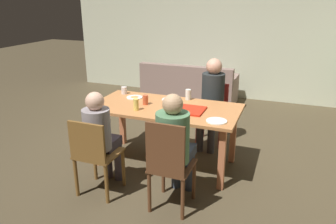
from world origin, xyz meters
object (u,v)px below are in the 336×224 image
(chair_2, at_px, (213,112))
(drinking_glass_2, at_px, (124,90))
(drinking_glass_3, at_px, (145,100))
(person_2, at_px, (212,96))
(person_0, at_px, (101,133))
(plate_2, at_px, (217,121))
(pizza_box_0, at_px, (190,110))
(person_1, at_px, (175,141))
(couch, at_px, (189,89))
(chair_1, at_px, (169,163))
(plate_1, at_px, (170,99))
(plate_0, at_px, (135,97))
(drinking_glass_1, at_px, (188,95))
(dining_table, at_px, (165,114))
(chair_0, at_px, (94,154))
(drinking_glass_0, at_px, (136,105))

(chair_2, height_order, drinking_glass_2, drinking_glass_2)
(drinking_glass_3, bearing_deg, person_2, 50.25)
(person_0, distance_m, plate_2, 1.26)
(person_0, distance_m, pizza_box_0, 1.07)
(person_1, relative_size, couch, 0.65)
(plate_2, xyz_separation_m, drinking_glass_3, (-0.97, 0.27, 0.05))
(plate_2, bearing_deg, couch, 112.67)
(chair_1, height_order, pizza_box_0, chair_1)
(plate_1, xyz_separation_m, drinking_glass_2, (-0.70, 0.04, 0.04))
(pizza_box_0, distance_m, plate_2, 0.44)
(plate_0, bearing_deg, drinking_glass_1, 14.66)
(person_0, relative_size, person_2, 0.91)
(dining_table, relative_size, chair_0, 2.06)
(chair_1, bearing_deg, person_2, 90.00)
(person_1, distance_m, plate_1, 1.12)
(dining_table, bearing_deg, chair_0, -114.94)
(drinking_glass_1, bearing_deg, chair_0, -115.15)
(dining_table, height_order, person_2, person_2)
(person_2, xyz_separation_m, couch, (-0.90, 1.84, -0.45))
(pizza_box_0, distance_m, drinking_glass_2, 1.12)
(person_0, relative_size, chair_1, 1.17)
(person_2, bearing_deg, person_1, -90.00)
(drinking_glass_0, bearing_deg, dining_table, 42.70)
(person_2, bearing_deg, drinking_glass_1, -118.57)
(drinking_glass_1, xyz_separation_m, couch, (-0.68, 2.25, -0.57))
(chair_1, relative_size, person_1, 0.81)
(plate_0, height_order, plate_1, same)
(drinking_glass_0, distance_m, drinking_glass_2, 0.73)
(chair_1, bearing_deg, drinking_glass_2, 132.53)
(plate_0, bearing_deg, chair_1, -50.68)
(person_0, relative_size, plate_0, 5.36)
(person_1, height_order, plate_1, person_1)
(pizza_box_0, relative_size, couch, 0.18)
(chair_2, relative_size, drinking_glass_0, 6.14)
(person_1, xyz_separation_m, drinking_glass_1, (-0.22, 1.14, 0.14))
(dining_table, bearing_deg, plate_1, 97.84)
(plate_1, xyz_separation_m, drinking_glass_3, (-0.22, -0.28, 0.05))
(person_0, height_order, drinking_glass_3, person_0)
(chair_0, height_order, person_1, person_1)
(couch, bearing_deg, person_2, -63.87)
(couch, bearing_deg, pizza_box_0, -72.68)
(person_0, relative_size, chair_2, 1.32)
(drinking_glass_2, bearing_deg, plate_0, -28.38)
(drinking_glass_0, bearing_deg, drinking_glass_1, 54.10)
(pizza_box_0, bearing_deg, chair_2, 85.79)
(dining_table, bearing_deg, pizza_box_0, -8.58)
(chair_1, xyz_separation_m, drinking_glass_3, (-0.66, 0.91, 0.30))
(plate_2, bearing_deg, chair_1, -115.47)
(chair_0, bearing_deg, drinking_glass_3, 79.09)
(pizza_box_0, xyz_separation_m, plate_0, (-0.84, 0.24, -0.00))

